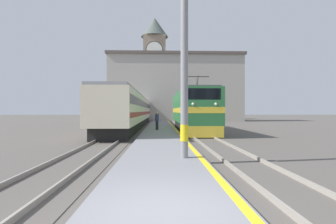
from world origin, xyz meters
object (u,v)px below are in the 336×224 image
(passenger_train, at_px, (134,111))
(clock_tower, at_px, (155,65))
(person_on_platform, at_px, (157,120))
(locomotive_train, at_px, (192,111))
(catenary_mast, at_px, (186,35))

(passenger_train, relative_size, clock_tower, 1.52)
(passenger_train, bearing_deg, person_on_platform, -73.01)
(passenger_train, distance_m, clock_tower, 29.29)
(passenger_train, height_order, clock_tower, clock_tower)
(locomotive_train, xyz_separation_m, clock_tower, (-4.27, 35.46, 10.73))
(catenary_mast, xyz_separation_m, person_on_platform, (-1.20, 14.19, -3.61))
(person_on_platform, height_order, clock_tower, clock_tower)
(locomotive_train, distance_m, clock_tower, 37.29)
(passenger_train, height_order, person_on_platform, passenger_train)
(passenger_train, bearing_deg, locomotive_train, -52.40)
(catenary_mast, xyz_separation_m, clock_tower, (-2.12, 51.26, 8.00))
(catenary_mast, height_order, person_on_platform, catenary_mast)
(locomotive_train, height_order, catenary_mast, catenary_mast)
(catenary_mast, distance_m, person_on_platform, 14.69)
(passenger_train, xyz_separation_m, catenary_mast, (4.22, -24.08, 2.70))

